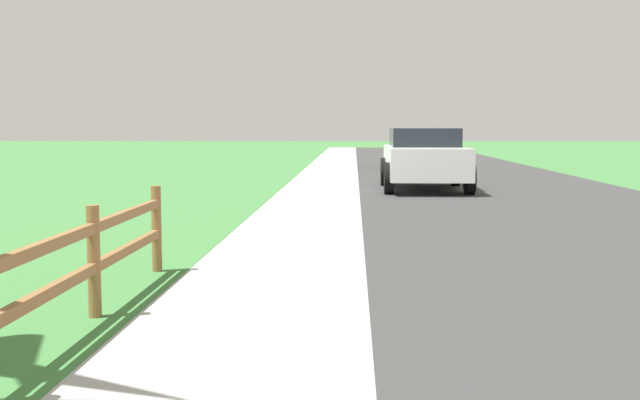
% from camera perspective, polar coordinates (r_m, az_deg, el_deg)
% --- Properties ---
extents(ground_plane, '(120.00, 120.00, 0.00)m').
position_cam_1_polar(ground_plane, '(25.04, 2.73, 1.58)').
color(ground_plane, '#3D783A').
extents(road_asphalt, '(7.00, 66.00, 0.01)m').
position_cam_1_polar(road_asphalt, '(27.28, 10.08, 1.81)').
color(road_asphalt, '#373737').
rests_on(road_asphalt, ground).
extents(curb_concrete, '(6.00, 66.00, 0.01)m').
position_cam_1_polar(curb_concrete, '(27.19, -3.63, 1.87)').
color(curb_concrete, '#ABABA7').
rests_on(curb_concrete, ground).
extents(grass_verge, '(5.00, 66.00, 0.00)m').
position_cam_1_polar(grass_verge, '(27.38, -6.75, 1.88)').
color(grass_verge, '#3D783A').
rests_on(grass_verge, ground).
extents(parked_suv_white, '(2.14, 4.49, 1.56)m').
position_cam_1_polar(parked_suv_white, '(20.61, 7.44, 2.99)').
color(parked_suv_white, white).
rests_on(parked_suv_white, ground).
extents(parked_car_black, '(2.14, 4.90, 1.46)m').
position_cam_1_polar(parked_car_black, '(31.25, 6.97, 3.68)').
color(parked_car_black, black).
rests_on(parked_car_black, ground).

